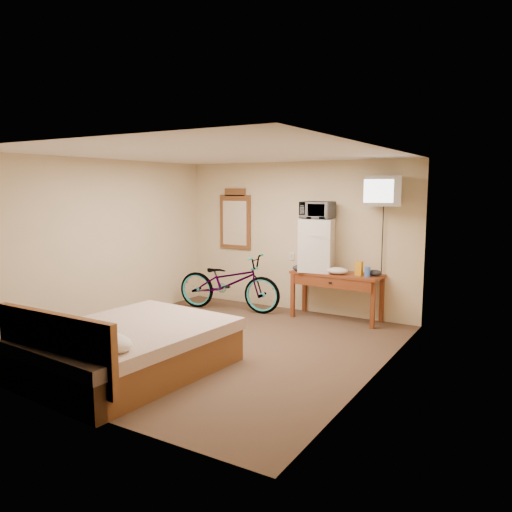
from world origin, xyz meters
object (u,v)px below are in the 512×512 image
at_px(blue_cup, 367,272).
at_px(crt_television, 383,191).
at_px(wall_mirror, 235,220).
at_px(microwave, 317,210).
at_px(desk, 336,280).
at_px(bicycle, 229,282).
at_px(mini_fridge, 317,245).
at_px(bed, 124,349).

xyz_separation_m(blue_cup, crt_television, (0.17, 0.08, 1.20)).
xyz_separation_m(crt_television, wall_mirror, (-2.75, 0.25, -0.52)).
distance_m(blue_cup, wall_mirror, 2.68).
xyz_separation_m(microwave, wall_mirror, (-1.71, 0.24, -0.22)).
height_order(microwave, blue_cup, microwave).
bearing_deg(desk, crt_television, 1.87).
height_order(blue_cup, bicycle, bicycle).
bearing_deg(blue_cup, desk, 174.17).
relative_size(microwave, bicycle, 0.27).
relative_size(desk, mini_fridge, 1.72).
bearing_deg(bed, wall_mirror, 103.65).
relative_size(microwave, bed, 0.21).
height_order(wall_mirror, bed, wall_mirror).
bearing_deg(bicycle, bed, -178.19).
bearing_deg(bed, microwave, 76.41).
distance_m(desk, bicycle, 1.83).
relative_size(bicycle, bed, 0.79).
xyz_separation_m(mini_fridge, bed, (-0.82, -3.40, -0.88)).
bearing_deg(microwave, desk, -4.32).
height_order(microwave, bed, microwave).
relative_size(crt_television, wall_mirror, 0.60).
relative_size(wall_mirror, bed, 0.47).
bearing_deg(bicycle, mini_fridge, -85.30).
height_order(microwave, bicycle, microwave).
distance_m(microwave, crt_television, 1.08).
relative_size(mini_fridge, bed, 0.36).
distance_m(desk, microwave, 1.14).
height_order(desk, blue_cup, blue_cup).
bearing_deg(microwave, mini_fridge, -122.64).
xyz_separation_m(desk, wall_mirror, (-2.05, 0.27, 0.87)).
relative_size(mini_fridge, bicycle, 0.46).
distance_m(crt_television, bicycle, 2.94).
distance_m(wall_mirror, bicycle, 1.22).
height_order(crt_television, wall_mirror, crt_television).
bearing_deg(wall_mirror, mini_fridge, -8.05).
distance_m(desk, mini_fridge, 0.64).
distance_m(desk, crt_television, 1.55).
height_order(mini_fridge, bed, mini_fridge).
xyz_separation_m(desk, blue_cup, (0.52, -0.05, 0.19)).
bearing_deg(wall_mirror, crt_television, -5.24).
height_order(desk, bed, bed).
relative_size(wall_mirror, bicycle, 0.59).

